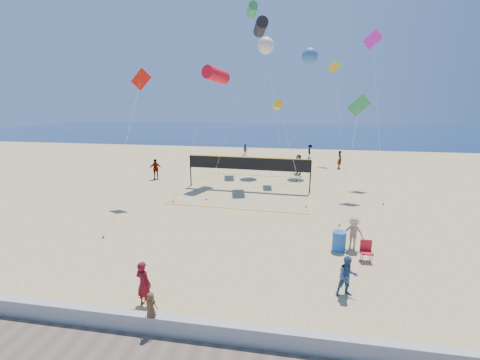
% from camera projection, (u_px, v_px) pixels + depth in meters
% --- Properties ---
extents(ground, '(120.00, 120.00, 0.00)m').
position_uv_depth(ground, '(230.00, 285.00, 12.71)').
color(ground, '#D9C17A').
rests_on(ground, ground).
extents(ocean, '(140.00, 50.00, 0.03)m').
position_uv_depth(ocean, '(285.00, 132.00, 71.96)').
color(ocean, navy).
rests_on(ocean, ground).
extents(seawall, '(32.00, 0.30, 0.60)m').
position_uv_depth(seawall, '(211.00, 331.00, 9.77)').
color(seawall, '#B9B9B4').
rests_on(seawall, ground).
extents(woman, '(0.72, 0.59, 1.72)m').
position_uv_depth(woman, '(144.00, 284.00, 11.25)').
color(woman, maroon).
rests_on(woman, ground).
extents(toddler, '(0.44, 0.33, 0.82)m').
position_uv_depth(toddler, '(151.00, 305.00, 9.86)').
color(toddler, brown).
rests_on(toddler, seawall).
extents(bystander_a, '(0.87, 0.74, 1.58)m').
position_uv_depth(bystander_a, '(347.00, 276.00, 11.85)').
color(bystander_a, '#32537E').
rests_on(bystander_a, ground).
extents(bystander_b, '(1.19, 0.88, 1.65)m').
position_uv_depth(bystander_b, '(353.00, 233.00, 15.62)').
color(bystander_b, tan).
rests_on(bystander_b, ground).
extents(far_person_0, '(1.20, 0.81, 1.88)m').
position_uv_depth(far_person_0, '(155.00, 169.00, 29.32)').
color(far_person_0, gray).
rests_on(far_person_0, ground).
extents(far_person_1, '(1.58, 1.76, 1.95)m').
position_uv_depth(far_person_1, '(298.00, 164.00, 31.25)').
color(far_person_1, gray).
rests_on(far_person_1, ground).
extents(far_person_2, '(0.57, 0.76, 1.88)m').
position_uv_depth(far_person_2, '(340.00, 160.00, 33.94)').
color(far_person_2, gray).
rests_on(far_person_2, ground).
extents(far_person_3, '(0.77, 0.63, 1.44)m').
position_uv_depth(far_person_3, '(245.00, 150.00, 41.94)').
color(far_person_3, gray).
rests_on(far_person_3, ground).
extents(far_person_4, '(0.64, 1.09, 1.66)m').
position_uv_depth(far_person_4, '(310.00, 151.00, 40.00)').
color(far_person_4, gray).
rests_on(far_person_4, ground).
extents(camp_chair, '(0.53, 0.65, 1.05)m').
position_uv_depth(camp_chair, '(366.00, 249.00, 14.55)').
color(camp_chair, red).
rests_on(camp_chair, ground).
extents(trash_barrel, '(0.64, 0.64, 0.96)m').
position_uv_depth(trash_barrel, '(339.00, 241.00, 15.53)').
color(trash_barrel, blue).
rests_on(trash_barrel, ground).
extents(volleyball_net, '(10.50, 10.36, 2.69)m').
position_uv_depth(volleyball_net, '(248.00, 167.00, 25.73)').
color(volleyball_net, black).
rests_on(volleyball_net, ground).
extents(kite_0, '(2.71, 8.17, 9.86)m').
position_uv_depth(kite_0, '(216.00, 75.00, 26.73)').
color(kite_0, red).
rests_on(kite_0, ground).
extents(kite_1, '(3.83, 8.20, 13.56)m').
position_uv_depth(kite_1, '(261.00, 27.00, 26.35)').
color(kite_1, black).
rests_on(kite_1, ground).
extents(kite_2, '(3.03, 7.95, 7.16)m').
position_uv_depth(kite_2, '(278.00, 105.00, 27.29)').
color(kite_2, yellow).
rests_on(kite_2, ground).
extents(kite_3, '(1.55, 7.35, 9.23)m').
position_uv_depth(kite_3, '(139.00, 88.00, 21.58)').
color(kite_3, red).
rests_on(kite_3, ground).
extents(kite_4, '(2.60, 6.90, 7.56)m').
position_uv_depth(kite_4, '(358.00, 110.00, 22.87)').
color(kite_4, green).
rests_on(kite_4, ground).
extents(kite_5, '(1.65, 7.73, 12.82)m').
position_uv_depth(kite_5, '(373.00, 49.00, 26.36)').
color(kite_5, '#EB1CD5').
rests_on(kite_5, ground).
extents(kite_6, '(3.59, 6.92, 12.93)m').
position_uv_depth(kite_6, '(266.00, 46.00, 30.69)').
color(kite_6, silver).
rests_on(kite_6, ground).
extents(kite_7, '(1.89, 5.59, 11.89)m').
position_uv_depth(kite_7, '(310.00, 56.00, 30.36)').
color(kite_7, '#2E65AF').
rests_on(kite_7, ground).
extents(kite_8, '(3.56, 4.54, 16.29)m').
position_uv_depth(kite_8, '(252.00, 10.00, 31.57)').
color(kite_8, green).
rests_on(kite_8, ground).
extents(kite_9, '(1.81, 6.89, 11.33)m').
position_uv_depth(kite_9, '(335.00, 75.00, 35.24)').
color(kite_9, yellow).
rests_on(kite_9, ground).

